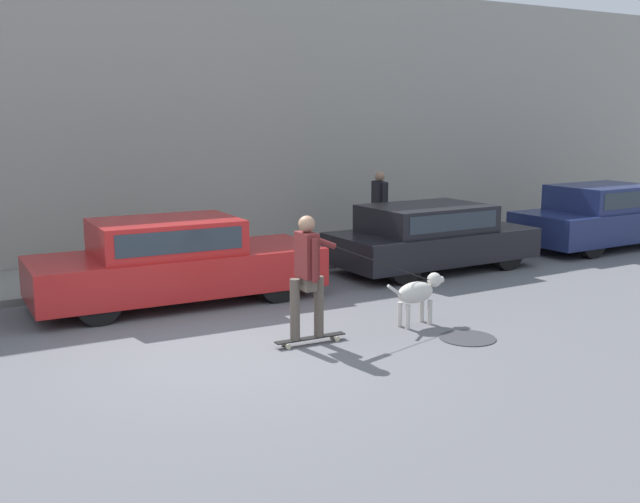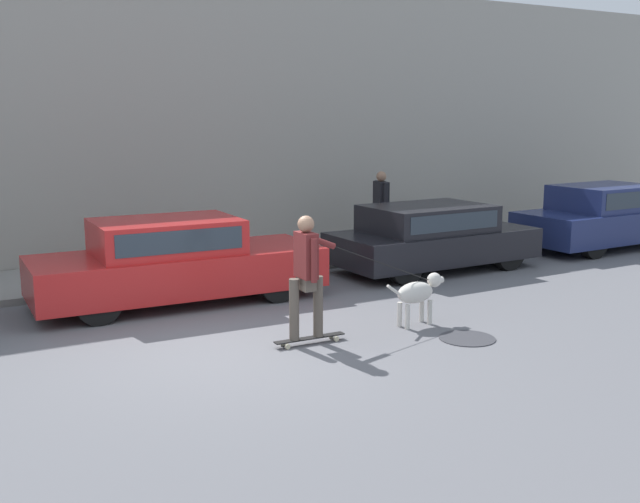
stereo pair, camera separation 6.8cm
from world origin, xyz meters
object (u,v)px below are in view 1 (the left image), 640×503
Objects in this scene: pedestrian_with_bag at (380,205)px; fire_hydrant at (491,235)px; parked_car_1 at (175,263)px; parked_car_2 at (430,237)px; parked_car_3 at (606,217)px; dog at (418,293)px; skateboarder at (308,271)px.

pedestrian_with_bag reaches higher than fire_hydrant.
parked_car_1 reaches higher than parked_car_2.
parked_car_1 is 5.81m from pedestrian_with_bag.
dog is at bearing -159.85° from parked_car_3.
skateboarder is at bearing -146.53° from parked_car_2.
skateboarder is (-9.25, -2.93, 0.30)m from parked_car_3.
parked_car_1 is at bearing 179.23° from parked_car_2.
skateboarder is (-4.31, -2.93, 0.35)m from parked_car_2.
parked_car_1 is 1.15× the size of parked_car_2.
parked_car_2 is at bearing -161.07° from fire_hydrant.
parked_car_2 is 3.86m from dog.
pedestrian_with_bag is (2.83, 5.08, 0.54)m from dog.
parked_car_3 is at bearing 2.00° from parked_car_1.
parked_car_3 is at bearing 19.52° from skateboarder.
pedestrian_with_bag is at bearing 144.70° from fire_hydrant.
parked_car_1 is 5.07m from parked_car_2.
parked_car_3 is at bearing 167.44° from pedestrian_with_bag.
dog is at bearing 73.36° from pedestrian_with_bag.
parked_car_2 is 1.55× the size of skateboarder.
parked_car_3 is 8.02m from dog.
pedestrian_with_bag reaches higher than parked_car_1.
skateboarder reaches higher than parked_car_1.
parked_car_3 reaches higher than dog.
parked_car_3 is 1.75× the size of skateboarder.
fire_hydrant is (2.27, 0.78, -0.25)m from parked_car_2.
parked_car_3 is 4.31× the size of dog.
fire_hydrant is at bearing 18.19° from parked_car_2.
fire_hydrant is at bearing 162.54° from parked_car_3.
pedestrian_with_bag is (-4.63, 2.17, 0.33)m from parked_car_3.
parked_car_3 reaches higher than fire_hydrant.
parked_car_1 reaches higher than dog.
parked_car_2 is at bearing 43.17° from dog.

